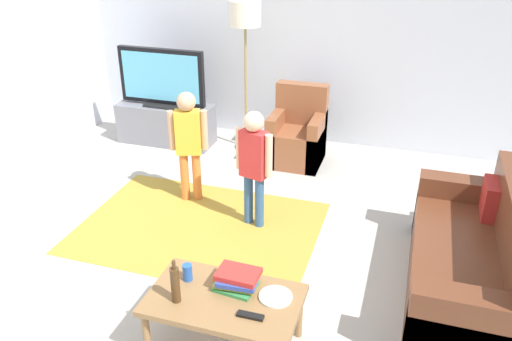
{
  "coord_description": "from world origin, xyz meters",
  "views": [
    {
      "loc": [
        1.23,
        -3.28,
        2.67
      ],
      "look_at": [
        0.0,
        0.6,
        0.65
      ],
      "focal_mm": 36.74,
      "sensor_mm": 36.0,
      "label": 1
    }
  ],
  "objects_px": {
    "child_center": "(254,159)",
    "tv_remote": "(250,316)",
    "plate": "(276,297)",
    "armchair": "(298,137)",
    "soda_can": "(187,272)",
    "bottle": "(175,284)",
    "book_stack": "(237,279)",
    "tv": "(162,78)",
    "coffee_table": "(224,303)",
    "tv_stand": "(166,124)",
    "floor_lamp": "(245,22)",
    "child_near_tv": "(188,137)",
    "couch": "(478,264)"
  },
  "relations": [
    {
      "from": "tv_stand",
      "to": "armchair",
      "type": "relative_size",
      "value": 1.33
    },
    {
      "from": "floor_lamp",
      "to": "child_near_tv",
      "type": "bearing_deg",
      "value": -94.62
    },
    {
      "from": "child_near_tv",
      "to": "soda_can",
      "type": "distance_m",
      "value": 1.89
    },
    {
      "from": "child_near_tv",
      "to": "bottle",
      "type": "xyz_separation_m",
      "value": [
        0.77,
        -1.94,
        -0.14
      ]
    },
    {
      "from": "coffee_table",
      "to": "tv",
      "type": "bearing_deg",
      "value": 122.56
    },
    {
      "from": "tv_remote",
      "to": "soda_can",
      "type": "xyz_separation_m",
      "value": [
        -0.52,
        0.22,
        0.05
      ]
    },
    {
      "from": "tv_stand",
      "to": "couch",
      "type": "bearing_deg",
      "value": -29.19
    },
    {
      "from": "floor_lamp",
      "to": "child_near_tv",
      "type": "height_order",
      "value": "floor_lamp"
    },
    {
      "from": "child_near_tv",
      "to": "book_stack",
      "type": "distance_m",
      "value": 2.03
    },
    {
      "from": "coffee_table",
      "to": "plate",
      "type": "xyz_separation_m",
      "value": [
        0.32,
        0.1,
        0.06
      ]
    },
    {
      "from": "floor_lamp",
      "to": "coffee_table",
      "type": "relative_size",
      "value": 1.78
    },
    {
      "from": "floor_lamp",
      "to": "child_center",
      "type": "relative_size",
      "value": 1.58
    },
    {
      "from": "floor_lamp",
      "to": "book_stack",
      "type": "bearing_deg",
      "value": -72.41
    },
    {
      "from": "child_near_tv",
      "to": "child_center",
      "type": "bearing_deg",
      "value": -19.62
    },
    {
      "from": "tv_remote",
      "to": "couch",
      "type": "bearing_deg",
      "value": 39.97
    },
    {
      "from": "child_near_tv",
      "to": "book_stack",
      "type": "relative_size",
      "value": 3.86
    },
    {
      "from": "floor_lamp",
      "to": "coffee_table",
      "type": "bearing_deg",
      "value": -73.85
    },
    {
      "from": "soda_can",
      "to": "couch",
      "type": "bearing_deg",
      "value": 26.97
    },
    {
      "from": "plate",
      "to": "couch",
      "type": "bearing_deg",
      "value": 36.85
    },
    {
      "from": "tv",
      "to": "child_center",
      "type": "bearing_deg",
      "value": -42.37
    },
    {
      "from": "bottle",
      "to": "plate",
      "type": "bearing_deg",
      "value": 20.13
    },
    {
      "from": "armchair",
      "to": "bottle",
      "type": "xyz_separation_m",
      "value": [
        -0.04,
        -3.17,
        0.25
      ]
    },
    {
      "from": "child_center",
      "to": "armchair",
      "type": "bearing_deg",
      "value": 87.9
    },
    {
      "from": "tv_stand",
      "to": "child_near_tv",
      "type": "relative_size",
      "value": 1.05
    },
    {
      "from": "tv_stand",
      "to": "couch",
      "type": "distance_m",
      "value": 4.11
    },
    {
      "from": "armchair",
      "to": "coffee_table",
      "type": "distance_m",
      "value": 3.06
    },
    {
      "from": "tv_stand",
      "to": "tv_remote",
      "type": "height_order",
      "value": "tv_stand"
    },
    {
      "from": "child_center",
      "to": "plate",
      "type": "bearing_deg",
      "value": -67.05
    },
    {
      "from": "floor_lamp",
      "to": "soda_can",
      "type": "xyz_separation_m",
      "value": [
        0.64,
        -3.14,
        -1.06
      ]
    },
    {
      "from": "tv",
      "to": "bottle",
      "type": "distance_m",
      "value": 3.62
    },
    {
      "from": "plate",
      "to": "tv_remote",
      "type": "bearing_deg",
      "value": -114.5
    },
    {
      "from": "child_center",
      "to": "tv_remote",
      "type": "height_order",
      "value": "child_center"
    },
    {
      "from": "tv",
      "to": "floor_lamp",
      "type": "distance_m",
      "value": 1.25
    },
    {
      "from": "couch",
      "to": "child_center",
      "type": "height_order",
      "value": "child_center"
    },
    {
      "from": "tv_stand",
      "to": "child_near_tv",
      "type": "xyz_separation_m",
      "value": [
        0.91,
        -1.27,
        0.44
      ]
    },
    {
      "from": "armchair",
      "to": "soda_can",
      "type": "height_order",
      "value": "armchair"
    },
    {
      "from": "soda_can",
      "to": "coffee_table",
      "type": "bearing_deg",
      "value": -18.43
    },
    {
      "from": "tv",
      "to": "couch",
      "type": "height_order",
      "value": "tv"
    },
    {
      "from": "tv_stand",
      "to": "armchair",
      "type": "distance_m",
      "value": 1.72
    },
    {
      "from": "armchair",
      "to": "child_near_tv",
      "type": "distance_m",
      "value": 1.53
    },
    {
      "from": "armchair",
      "to": "floor_lamp",
      "type": "relative_size",
      "value": 0.51
    },
    {
      "from": "coffee_table",
      "to": "book_stack",
      "type": "height_order",
      "value": "book_stack"
    },
    {
      "from": "couch",
      "to": "child_near_tv",
      "type": "xyz_separation_m",
      "value": [
        -2.69,
        0.74,
        0.4
      ]
    },
    {
      "from": "bottle",
      "to": "soda_can",
      "type": "height_order",
      "value": "bottle"
    },
    {
      "from": "tv",
      "to": "armchair",
      "type": "height_order",
      "value": "tv"
    },
    {
      "from": "child_center",
      "to": "book_stack",
      "type": "height_order",
      "value": "child_center"
    },
    {
      "from": "tv_stand",
      "to": "bottle",
      "type": "xyz_separation_m",
      "value": [
        1.68,
        -3.21,
        0.31
      ]
    },
    {
      "from": "plate",
      "to": "tv_stand",
      "type": "bearing_deg",
      "value": 127.33
    },
    {
      "from": "tv_stand",
      "to": "tv_remote",
      "type": "distance_m",
      "value": 3.88
    },
    {
      "from": "floor_lamp",
      "to": "tv_remote",
      "type": "bearing_deg",
      "value": -70.98
    }
  ]
}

